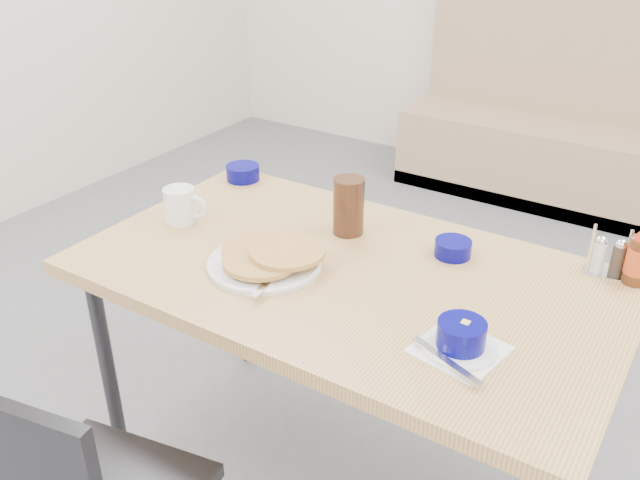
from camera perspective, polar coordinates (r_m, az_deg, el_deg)
The scene contains 10 objects.
booth_bench at distance 4.13m, azimuth 20.62°, elevation 7.84°, with size 1.90×0.56×1.22m.
dining_table at distance 1.79m, azimuth 2.17°, elevation -4.17°, with size 1.40×0.80×0.76m.
pancake_plate at distance 1.77m, azimuth -4.49°, elevation -1.54°, with size 0.30×0.31×0.05m.
coffee_mug at distance 2.02m, azimuth -11.61°, elevation 2.92°, with size 0.13×0.09×0.10m.
grits_setting at distance 1.48m, azimuth 11.76°, elevation -8.14°, with size 0.20×0.21×0.07m.
creamer_bowl at distance 2.30m, azimuth -6.51°, elevation 5.66°, with size 0.11×0.11×0.05m.
butter_bowl at distance 1.84m, azimuth 11.13°, elevation -0.69°, with size 0.10×0.10×0.04m.
amber_tumbler at distance 1.90m, azimuth 2.42°, elevation 2.88°, with size 0.09×0.09×0.17m, color #391F12.
condiment_caddy at distance 1.87m, azimuth 23.06°, elevation -1.48°, with size 0.11×0.08×0.12m.
syrup_bottle at distance 1.84m, azimuth 25.31°, elevation -1.34°, with size 0.06×0.06×0.16m.
Camera 1 is at (0.76, -1.06, 1.65)m, focal length 38.00 mm.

